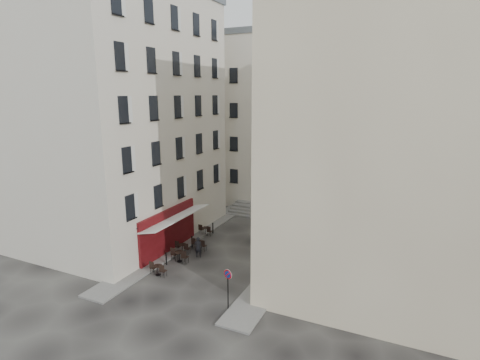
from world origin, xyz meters
The scene contains 18 objects.
ground centered at (0.00, 0.00, 0.00)m, with size 90.00×90.00×0.00m, color black.
sidewalk_left centered at (-4.50, 4.00, 0.06)m, with size 2.00×22.00×0.12m, color slate.
sidewalk_right centered at (4.50, 3.00, 0.06)m, with size 2.00×18.00×0.12m, color slate.
building_left centered at (-10.50, 3.00, 10.31)m, with size 12.20×16.20×20.60m.
building_right centered at (10.50, 3.50, 9.31)m, with size 12.20×14.20×18.60m.
building_back centered at (-1.00, 19.00, 9.31)m, with size 18.20×10.20×18.60m.
cafe_storefront centered at (-4.32, 1.00, 1.88)m, with size 1.74×7.30×3.50m.
stone_steps centered at (0.00, 12.57, 0.40)m, with size 9.00×3.15×0.80m.
bollard_near centered at (-3.25, -1.00, 0.53)m, with size 0.12×0.12×0.98m.
bollard_mid centered at (-3.25, 2.50, 0.53)m, with size 0.12×0.12×0.98m.
bollard_far centered at (-3.25, 6.00, 0.53)m, with size 0.12×0.12×0.98m.
no_parking_sign centered at (3.43, -4.28, 1.76)m, with size 0.55×0.20×2.48m.
bistro_table_a centered at (-2.76, -2.60, 0.47)m, with size 1.30×0.61×0.91m.
bistro_table_b centered at (-2.62, -0.20, 0.52)m, with size 1.43×0.67×1.01m.
bistro_table_c centered at (-3.32, 1.28, 0.46)m, with size 1.27×0.60×0.90m.
bistro_table_d centered at (-2.46, 2.30, 0.47)m, with size 1.30×0.61×0.91m.
bistro_table_e centered at (-3.60, 5.29, 0.46)m, with size 1.28×0.60×0.90m.
pedestrian centered at (-1.82, 1.13, 0.81)m, with size 0.59×0.39×1.62m, color black.
Camera 1 is at (12.23, -21.60, 12.17)m, focal length 28.00 mm.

